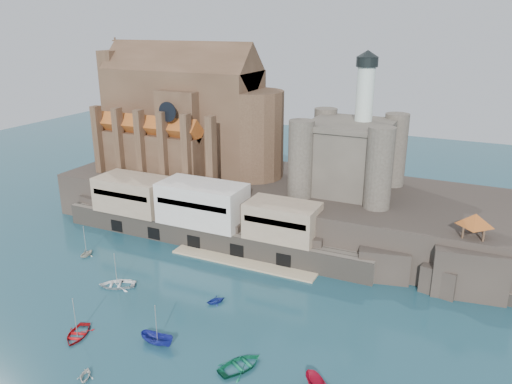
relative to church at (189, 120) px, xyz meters
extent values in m
plane|color=#163E4B|center=(24.13, -41.85, -22.13)|extent=(300.00, 300.00, 0.00)
cube|color=black|center=(24.13, -1.85, -17.13)|extent=(100.00, 34.00, 10.00)
cube|color=black|center=(-13.87, -18.35, -19.13)|extent=(9.00, 5.00, 6.00)
cube|color=black|center=(2.13, -18.35, -19.13)|extent=(9.00, 5.00, 6.00)
cube|color=black|center=(19.13, -18.35, -19.13)|extent=(9.00, 5.00, 6.00)
cube|color=black|center=(36.13, -18.35, -19.13)|extent=(9.00, 5.00, 6.00)
cube|color=black|center=(52.13, -18.35, -19.13)|extent=(9.00, 5.00, 6.00)
cube|color=#665D51|center=(16.13, -19.35, -19.88)|extent=(70.00, 6.00, 4.50)
cube|color=tan|center=(26.13, -23.85, -21.98)|extent=(30.00, 4.00, 0.40)
cube|color=black|center=(-5.87, -22.25, -20.53)|extent=(3.00, 0.40, 2.60)
cube|color=black|center=(4.13, -22.25, -20.53)|extent=(3.00, 0.40, 2.60)
cube|color=black|center=(14.13, -22.25, -20.53)|extent=(3.00, 0.40, 2.60)
cube|color=black|center=(24.13, -22.25, -20.53)|extent=(3.00, 0.40, 2.60)
cube|color=black|center=(34.13, -22.25, -20.53)|extent=(3.00, 0.40, 2.60)
cube|color=#9F876B|center=(-3.87, -18.35, -13.88)|extent=(16.00, 9.00, 7.50)
cube|color=silver|center=(14.13, -18.35, -13.38)|extent=(18.00, 9.00, 8.50)
cube|color=#9F876B|center=(32.13, -18.35, -14.13)|extent=(14.00, 8.00, 7.00)
cube|color=#493222|center=(-1.87, 0.15, -0.13)|extent=(38.00, 14.00, 24.00)
cube|color=#493222|center=(-1.87, 0.15, 11.87)|extent=(38.00, 13.01, 13.01)
cylinder|color=#493222|center=(17.13, 0.15, -2.13)|extent=(14.00, 14.00, 20.00)
cube|color=#493222|center=(2.13, 0.15, -2.13)|extent=(10.00, 20.00, 20.00)
cube|color=#493222|center=(-5.87, -9.35, -7.13)|extent=(28.00, 5.00, 10.00)
cube|color=#493222|center=(-5.87, 9.65, -7.13)|extent=(28.00, 5.00, 10.00)
cube|color=#A34E1C|center=(-5.87, -9.35, -0.53)|extent=(28.00, 5.66, 5.66)
cube|color=#A34E1C|center=(-5.87, 9.65, -0.53)|extent=(28.00, 5.66, 5.66)
cube|color=#493222|center=(-20.87, 0.15, 1.87)|extent=(4.00, 10.00, 28.00)
cylinder|color=black|center=(2.13, -11.90, 3.87)|extent=(4.40, 0.30, 4.40)
cube|color=#493222|center=(-17.87, -12.35, -4.13)|extent=(1.60, 2.20, 16.00)
cube|color=#493222|center=(-11.67, -12.35, -4.13)|extent=(1.60, 2.20, 16.00)
cube|color=#493222|center=(-5.47, -12.35, -4.13)|extent=(1.60, 2.20, 16.00)
cube|color=#493222|center=(0.73, -12.35, -4.13)|extent=(1.60, 2.20, 16.00)
cube|color=#493222|center=(6.93, -12.35, -4.13)|extent=(1.60, 2.20, 16.00)
cube|color=#493222|center=(13.13, -12.35, -4.13)|extent=(1.60, 2.20, 16.00)
cube|color=#4B443A|center=(40.13, -0.85, -5.13)|extent=(16.00, 16.00, 14.00)
cube|color=#4B443A|center=(40.13, -0.85, 2.27)|extent=(17.00, 17.00, 1.20)
cylinder|color=#4B443A|center=(32.13, -8.85, -4.13)|extent=(5.20, 5.20, 16.00)
cylinder|color=#4B443A|center=(48.13, -8.85, -4.13)|extent=(5.20, 5.20, 16.00)
cylinder|color=#4B443A|center=(32.13, 7.15, -4.13)|extent=(5.20, 5.20, 16.00)
cylinder|color=#4B443A|center=(48.13, 7.15, -4.13)|extent=(5.20, 5.20, 16.00)
cylinder|color=silver|center=(42.13, 1.15, 7.87)|extent=(3.60, 3.60, 12.00)
cylinder|color=black|center=(42.13, 1.15, 14.87)|extent=(4.40, 4.40, 2.00)
cone|color=black|center=(42.13, 1.15, 16.47)|extent=(4.60, 4.60, 1.40)
cube|color=black|center=(66.13, -15.85, -17.78)|extent=(12.00, 10.00, 8.70)
cube|color=black|center=(62.13, -18.85, -19.63)|extent=(6.00, 5.00, 5.00)
cube|color=black|center=(71.13, -13.85, -19.13)|extent=(5.00, 4.00, 6.00)
cube|color=#493222|center=(66.13, -15.85, -13.28)|extent=(4.20, 4.20, 0.30)
cylinder|color=#493222|center=(64.53, -17.45, -11.83)|extent=(0.36, 0.36, 3.20)
cylinder|color=#493222|center=(67.73, -17.45, -11.83)|extent=(0.36, 0.36, 3.20)
cylinder|color=#493222|center=(64.53, -14.25, -11.83)|extent=(0.36, 0.36, 3.20)
cylinder|color=#493222|center=(67.73, -14.25, -11.83)|extent=(0.36, 0.36, 3.20)
pyramid|color=#A34E1C|center=(66.13, -15.85, -9.13)|extent=(6.40, 6.40, 2.20)
imported|color=#BA0C11|center=(14.35, -55.71, -22.13)|extent=(4.32, 2.53, 5.81)
imported|color=silver|center=(22.14, -62.37, -22.13)|extent=(3.06, 2.64, 3.03)
imported|color=navy|center=(26.38, -52.19, -22.13)|extent=(2.15, 2.10, 5.42)
imported|color=#0F6E49|center=(39.79, -51.78, -22.13)|extent=(4.82, 3.46, 6.63)
imported|color=beige|center=(-3.71, -34.31, -22.13)|extent=(3.01, 1.85, 3.47)
imported|color=white|center=(9.91, -41.34, -22.13)|extent=(3.33, 4.73, 6.49)
imported|color=navy|center=(28.56, -38.79, -22.13)|extent=(3.25, 3.02, 3.23)
camera|label=1|loc=(65.61, -102.10, 22.45)|focal=35.00mm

